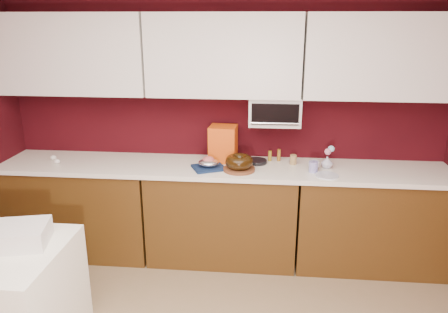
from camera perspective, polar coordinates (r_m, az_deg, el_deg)
wall_back at (r=4.07m, az=0.20°, el=4.85°), size 4.00×0.02×2.50m
base_cabinet_left at (r=4.38m, az=-17.99°, el=-6.46°), size 1.31×0.58×0.86m
base_cabinet_center at (r=4.05m, az=-0.22°, el=-7.53°), size 1.31×0.58×0.86m
base_cabinet_right at (r=4.15m, az=18.62°, el=-7.90°), size 1.31×0.58×0.86m
countertop at (r=3.88m, az=-0.23°, el=-1.51°), size 4.00×0.62×0.04m
upper_cabinet_left at (r=4.16m, az=-19.09°, el=12.55°), size 1.31×0.33×0.70m
upper_cabinet_center at (r=3.82m, az=-0.03°, el=13.11°), size 1.31×0.33×0.70m
upper_cabinet_right at (r=3.92m, az=20.23°, el=12.17°), size 1.31×0.33×0.70m
toaster_oven at (r=3.89m, az=6.65°, el=6.00°), size 0.45×0.30×0.25m
toaster_oven_door at (r=3.73m, az=6.69°, el=5.50°), size 0.40×0.02×0.18m
toaster_oven_handle at (r=3.73m, az=6.65°, el=4.33°), size 0.42×0.02×0.02m
cake_base at (r=3.75m, az=1.99°, el=-1.66°), size 0.30×0.30×0.03m
bundt_cake at (r=3.73m, az=2.00°, el=-0.69°), size 0.30×0.30×0.10m
navy_towel at (r=3.80m, az=-2.03°, el=-1.46°), size 0.33×0.31×0.02m
foil_ham_nest at (r=3.78m, az=-2.04°, el=-0.81°), size 0.23×0.21×0.07m
roasted_ham at (r=3.78m, az=-2.04°, el=-0.45°), size 0.12×0.11×0.07m
pandoro_box at (r=3.96m, az=-0.12°, el=1.70°), size 0.25×0.23×0.33m
dark_pan at (r=3.95m, az=4.33°, el=-0.65°), size 0.22×0.22×0.03m
coffee_mug at (r=3.85m, az=11.65°, el=-0.99°), size 0.12×0.12×0.10m
blue_jar at (r=3.78m, az=11.60°, el=-1.32°), size 0.09×0.09×0.09m
flower_vase at (r=3.91m, az=13.31°, el=-0.64°), size 0.09×0.09×0.12m
flower_pink at (r=3.88m, az=13.40°, el=0.61°), size 0.06×0.06×0.06m
flower_blue at (r=3.90m, az=13.82°, el=0.99°), size 0.06×0.06×0.06m
china_plate at (r=3.72m, az=13.29°, el=-2.42°), size 0.24×0.24×0.01m
amber_bottle at (r=4.01m, az=6.01°, el=0.07°), size 0.03×0.03×0.09m
paper_cup at (r=3.95m, az=9.04°, el=-0.40°), size 0.06×0.06×0.09m
egg_left at (r=4.20m, az=-21.00°, el=-0.59°), size 0.07×0.06×0.05m
egg_right at (r=4.32m, az=-21.39°, el=-0.14°), size 0.07×0.06×0.05m
newspaper_stack at (r=3.16m, az=-25.31°, el=-9.28°), size 0.43×0.38×0.13m
amber_bottle_tall at (r=4.02m, az=7.18°, el=0.18°), size 0.04×0.04×0.11m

